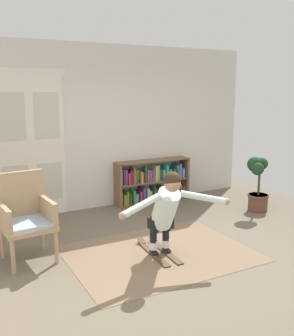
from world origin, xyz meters
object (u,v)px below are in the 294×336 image
at_px(bookshelf, 152,183).
at_px(potted_plant, 258,181).
at_px(wicker_chair, 25,215).
at_px(skis_pair, 158,251).
at_px(person_skier, 166,207).

xyz_separation_m(bookshelf, potted_plant, (1.36, -1.37, 0.17)).
height_order(wicker_chair, skis_pair, wicker_chair).
xyz_separation_m(potted_plant, person_skier, (-2.45, -0.97, 0.15)).
bearing_deg(person_skier, wicker_chair, 151.42).
bearing_deg(wicker_chair, skis_pair, -21.91).
height_order(wicker_chair, person_skier, person_skier).
height_order(skis_pair, person_skier, person_skier).
distance_m(bookshelf, potted_plant, 1.94).
xyz_separation_m(bookshelf, skis_pair, (-1.07, -2.13, -0.34)).
xyz_separation_m(wicker_chair, person_skier, (1.54, -0.84, 0.10)).
bearing_deg(potted_plant, bookshelf, 134.88).
height_order(wicker_chair, potted_plant, wicker_chair).
relative_size(wicker_chair, skis_pair, 1.24).
height_order(bookshelf, potted_plant, potted_plant).
relative_size(wicker_chair, potted_plant, 1.13).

